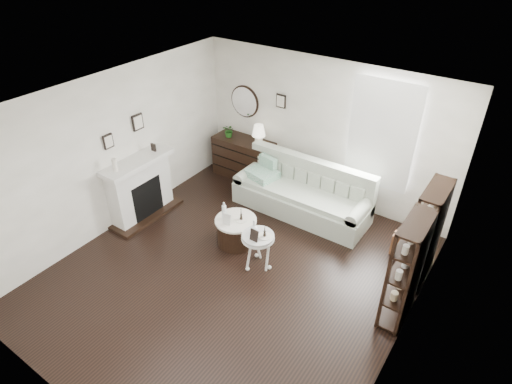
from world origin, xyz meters
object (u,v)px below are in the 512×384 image
Objects in this scene: dresser at (244,158)px; pedestal_table at (258,238)px; sofa at (303,196)px; drum_table at (236,231)px.

dresser is 2.79m from pedestal_table.
sofa reaches higher than pedestal_table.
pedestal_table is at bearing -49.56° from dresser.
sofa is at bearing 95.80° from pedestal_table.
sofa is 1.75m from pedestal_table.
sofa is at bearing 72.93° from drum_table.
pedestal_table is (0.62, -0.27, 0.32)m from drum_table.
sofa reaches higher than drum_table.
drum_table is (-0.45, -1.46, -0.08)m from sofa.
sofa is 1.68m from dresser.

